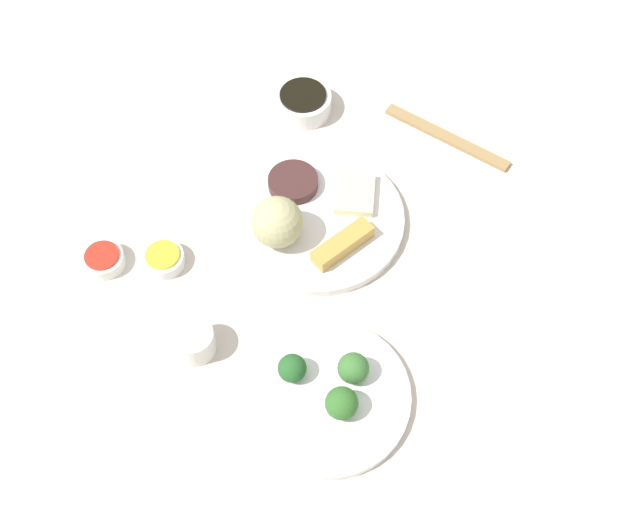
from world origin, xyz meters
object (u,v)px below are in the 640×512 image
Objects in this scene: main_plate at (317,219)px; chopsticks_pair at (446,137)px; broccoli_plate at (327,396)px; soy_sauce_bowl at (303,103)px; teacup at (194,341)px; sauce_ramekin_hot_mustard at (164,259)px; sauce_ramekin_sweet_and_sour at (104,260)px.

chopsticks_pair is (0.17, 0.22, -0.00)m from main_plate.
broccoli_plate is at bearing -71.99° from main_plate.
soy_sauce_bowl reaches higher than main_plate.
main_plate is 1.19× the size of broccoli_plate.
teacup reaches higher than soy_sauce_bowl.
teacup reaches higher than main_plate.
teacup is at bearing -113.02° from main_plate.
broccoli_plate is 0.54m from soy_sauce_bowl.
main_plate is 0.28m from chopsticks_pair.
sauce_ramekin_hot_mustard is 1.00× the size of sauce_ramekin_sweet_and_sour.
sauce_ramekin_hot_mustard is (-0.21, -0.13, 0.00)m from main_plate.
broccoli_plate is at bearing -98.44° from chopsticks_pair.
main_plate is 4.30× the size of sauce_ramekin_hot_mustard.
main_plate is at bearing 33.21° from sauce_ramekin_hot_mustard.
chopsticks_pair is (0.07, 0.51, -0.00)m from broccoli_plate.
soy_sauce_bowl is 0.48m from teacup.
broccoli_plate is (0.09, -0.28, -0.00)m from main_plate.
broccoli_plate is 2.36× the size of soy_sauce_bowl.
sauce_ramekin_hot_mustard is at bearing -108.52° from soy_sauce_bowl.
teacup is (-0.20, 0.02, 0.02)m from broccoli_plate.
sauce_ramekin_hot_mustard is at bearing 128.04° from teacup.
broccoli_plate is 0.40m from sauce_ramekin_sweet_and_sour.
sauce_ramekin_sweet_and_sour is at bearing -151.47° from main_plate.
sauce_ramekin_sweet_and_sour is 0.60m from chopsticks_pair.
sauce_ramekin_hot_mustard is (-0.12, -0.36, -0.01)m from soy_sauce_bowl.
sauce_ramekin_hot_mustard is 0.27× the size of chopsticks_pair.
sauce_ramekin_sweet_and_sour is (-0.39, 0.12, 0.00)m from broccoli_plate.
teacup reaches higher than broccoli_plate.
sauce_ramekin_sweet_and_sour reaches higher than main_plate.
broccoli_plate is at bearing -70.61° from soy_sauce_bowl.
teacup is at bearing -119.85° from chopsticks_pair.
sauce_ramekin_hot_mustard is 1.08× the size of teacup.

